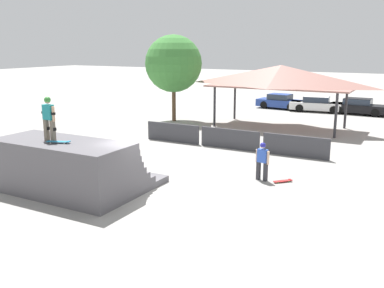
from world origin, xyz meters
TOP-DOWN VIEW (x-y plane):
  - ground_plane at (0.00, 0.00)m, footprint 160.00×160.00m
  - quarter_pipe_ramp at (-2.73, -1.09)m, footprint 5.29×4.19m
  - skater_on_deck at (-3.17, -1.52)m, footprint 0.68×0.24m
  - skateboard_on_deck at (-2.54, -1.71)m, footprint 0.86×0.49m
  - bystander_walking at (3.15, 3.57)m, footprint 0.62×0.28m
  - skateboard_on_ground at (4.01, 3.73)m, footprint 0.70×0.72m
  - barrier_fence at (-0.21, 8.02)m, footprint 10.36×0.12m
  - pavilion_shelter at (0.23, 15.18)m, footprint 9.28×4.09m
  - tree_beside_pavilion at (-7.24, 13.99)m, footprint 4.04×4.04m
  - parked_car_blue at (-2.33, 23.85)m, footprint 4.18×2.09m
  - parked_car_white at (0.88, 23.59)m, footprint 4.58×2.21m
  - parked_car_black at (4.09, 23.73)m, footprint 4.51×1.88m

SIDE VIEW (x-z plane):
  - ground_plane at x=0.00m, z-range 0.00..0.00m
  - skateboard_on_ground at x=4.01m, z-range 0.01..0.10m
  - barrier_fence at x=-0.21m, z-range 0.00..1.05m
  - parked_car_blue at x=-2.33m, z-range -0.04..1.24m
  - parked_car_black at x=4.09m, z-range -0.03..1.24m
  - parked_car_white at x=0.88m, z-range -0.03..1.24m
  - quarter_pipe_ramp at x=-2.73m, z-range -0.11..1.86m
  - bystander_walking at x=3.15m, z-range 0.14..1.71m
  - skateboard_on_deck at x=-2.54m, z-range 1.99..2.08m
  - skater_on_deck at x=-3.17m, z-range 2.09..3.69m
  - pavilion_shelter at x=0.23m, z-range 1.33..5.45m
  - tree_beside_pavilion at x=-7.24m, z-range 1.04..7.17m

